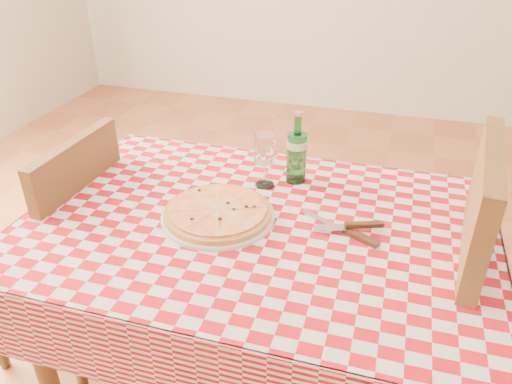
# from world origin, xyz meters

# --- Properties ---
(dining_table) EXTENTS (1.20, 0.80, 0.75)m
(dining_table) POSITION_xyz_m (0.00, 0.00, 0.66)
(dining_table) COLOR brown
(dining_table) RESTS_ON ground
(tablecloth) EXTENTS (1.30, 0.90, 0.01)m
(tablecloth) POSITION_xyz_m (0.00, 0.00, 0.75)
(tablecloth) COLOR #A10912
(tablecloth) RESTS_ON dining_table
(chair_near) EXTENTS (0.52, 0.52, 1.04)m
(chair_near) POSITION_xyz_m (0.68, 0.02, 0.59)
(chair_near) COLOR brown
(chair_near) RESTS_ON ground
(chair_far) EXTENTS (0.42, 0.42, 0.91)m
(chair_far) POSITION_xyz_m (-0.69, 0.04, 0.52)
(chair_far) COLOR brown
(chair_far) RESTS_ON ground
(pizza_plate) EXTENTS (0.43, 0.43, 0.04)m
(pizza_plate) POSITION_xyz_m (-0.11, -0.01, 0.78)
(pizza_plate) COLOR gold
(pizza_plate) RESTS_ON tablecloth
(water_bottle) EXTENTS (0.09, 0.09, 0.23)m
(water_bottle) POSITION_xyz_m (0.05, 0.27, 0.87)
(water_bottle) COLOR #1B6E28
(water_bottle) RESTS_ON tablecloth
(wine_glass) EXTENTS (0.09, 0.09, 0.17)m
(wine_glass) POSITION_xyz_m (-0.04, 0.21, 0.84)
(wine_glass) COLOR white
(wine_glass) RESTS_ON tablecloth
(cutlery) EXTENTS (0.27, 0.22, 0.03)m
(cutlery) POSITION_xyz_m (0.24, 0.02, 0.77)
(cutlery) COLOR silver
(cutlery) RESTS_ON tablecloth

